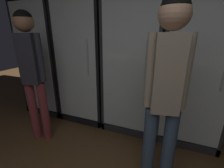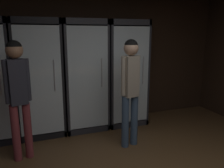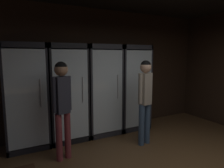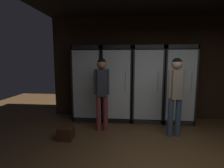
{
  "view_description": "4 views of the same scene",
  "coord_description": "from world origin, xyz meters",
  "px_view_note": "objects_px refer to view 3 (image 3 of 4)",
  "views": [
    {
      "loc": [
        0.18,
        0.59,
        1.42
      ],
      "look_at": [
        -0.55,
        2.42,
        0.76
      ],
      "focal_mm": 24.39,
      "sensor_mm": 36.0,
      "label": 1
    },
    {
      "loc": [
        -1.21,
        -1.21,
        1.73
      ],
      "look_at": [
        0.05,
        2.31,
        0.9
      ],
      "focal_mm": 35.76,
      "sensor_mm": 36.0,
      "label": 2
    },
    {
      "loc": [
        -2.23,
        -1.36,
        1.76
      ],
      "look_at": [
        -0.12,
        2.63,
        1.12
      ],
      "focal_mm": 32.7,
      "sensor_mm": 36.0,
      "label": 3
    },
    {
      "loc": [
        -0.84,
        -1.81,
        1.61
      ],
      "look_at": [
        -1.26,
        2.61,
        1.0
      ],
      "focal_mm": 27.19,
      "sensor_mm": 36.0,
      "label": 4
    }
  ],
  "objects_px": {
    "shopper_far": "(145,94)",
    "cooler_left": "(67,94)",
    "cooler_far_left": "(25,97)",
    "shopper_near": "(62,100)",
    "cooler_right": "(131,88)",
    "cooler_center": "(101,90)"
  },
  "relations": [
    {
      "from": "cooler_far_left",
      "to": "cooler_left",
      "type": "distance_m",
      "value": 0.79
    },
    {
      "from": "cooler_right",
      "to": "cooler_left",
      "type": "bearing_deg",
      "value": 179.96
    },
    {
      "from": "cooler_center",
      "to": "shopper_near",
      "type": "bearing_deg",
      "value": -143.4
    },
    {
      "from": "cooler_far_left",
      "to": "shopper_near",
      "type": "xyz_separation_m",
      "value": [
        0.49,
        -0.81,
        0.06
      ]
    },
    {
      "from": "cooler_left",
      "to": "shopper_far",
      "type": "xyz_separation_m",
      "value": [
        1.28,
        -0.96,
        0.05
      ]
    },
    {
      "from": "cooler_right",
      "to": "cooler_center",
      "type": "bearing_deg",
      "value": -179.97
    },
    {
      "from": "cooler_left",
      "to": "cooler_right",
      "type": "bearing_deg",
      "value": -0.04
    },
    {
      "from": "shopper_far",
      "to": "cooler_left",
      "type": "bearing_deg",
      "value": 143.2
    },
    {
      "from": "cooler_center",
      "to": "shopper_near",
      "type": "relative_size",
      "value": 1.2
    },
    {
      "from": "cooler_far_left",
      "to": "shopper_near",
      "type": "distance_m",
      "value": 0.95
    },
    {
      "from": "cooler_center",
      "to": "cooler_far_left",
      "type": "bearing_deg",
      "value": 179.98
    },
    {
      "from": "shopper_near",
      "to": "cooler_right",
      "type": "bearing_deg",
      "value": 23.27
    },
    {
      "from": "cooler_left",
      "to": "cooler_right",
      "type": "height_order",
      "value": "same"
    },
    {
      "from": "cooler_left",
      "to": "shopper_far",
      "type": "height_order",
      "value": "cooler_left"
    },
    {
      "from": "cooler_center",
      "to": "shopper_near",
      "type": "distance_m",
      "value": 1.35
    },
    {
      "from": "cooler_far_left",
      "to": "shopper_far",
      "type": "distance_m",
      "value": 2.28
    },
    {
      "from": "cooler_far_left",
      "to": "cooler_center",
      "type": "height_order",
      "value": "same"
    },
    {
      "from": "cooler_center",
      "to": "shopper_far",
      "type": "xyz_separation_m",
      "value": [
        0.49,
        -0.96,
        0.04
      ]
    },
    {
      "from": "cooler_right",
      "to": "shopper_far",
      "type": "xyz_separation_m",
      "value": [
        -0.3,
        -0.96,
        0.05
      ]
    },
    {
      "from": "cooler_far_left",
      "to": "shopper_near",
      "type": "height_order",
      "value": "cooler_far_left"
    },
    {
      "from": "cooler_left",
      "to": "shopper_far",
      "type": "bearing_deg",
      "value": -36.8
    },
    {
      "from": "cooler_left",
      "to": "shopper_near",
      "type": "xyz_separation_m",
      "value": [
        -0.3,
        -0.81,
        0.06
      ]
    }
  ]
}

